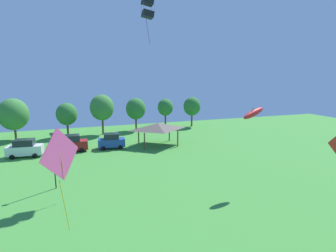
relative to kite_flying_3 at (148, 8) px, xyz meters
name	(u,v)px	position (x,y,z in m)	size (l,w,h in m)	color
kite_flying_3	(148,8)	(0.00, 0.00, 0.00)	(1.37, 1.27, 4.83)	black
kite_flying_5	(253,113)	(8.53, -7.88, -10.83)	(3.04, 1.42, 1.39)	red
kite_flying_6	(61,157)	(-8.92, -13.38, -11.85)	(1.98, 2.54, 6.42)	#E54C93
parked_car_leftmost	(25,148)	(-15.05, 10.05, -17.02)	(4.69, 2.36, 2.47)	silver
parked_car_second_from_left	(71,144)	(-9.14, 10.63, -17.01)	(4.79, 2.13, 2.49)	maroon
parked_car_third_from_left	(112,141)	(-3.22, 10.47, -17.08)	(4.17, 2.36, 2.34)	#234299
park_pavilion	(158,126)	(4.08, 10.10, -15.15)	(6.95, 5.18, 3.60)	brown
light_post_0	(54,157)	(-10.34, -2.49, -15.00)	(0.36, 0.20, 5.66)	#2D2D33
treeline_tree_1	(13,114)	(-18.30, 21.26, -13.71)	(4.95, 4.95, 7.25)	brown
treeline_tree_2	(67,114)	(-9.79, 21.14, -14.08)	(3.70, 3.70, 6.20)	brown
treeline_tree_3	(102,108)	(-3.53, 20.94, -13.11)	(4.41, 4.41, 7.57)	brown
treeline_tree_4	(136,109)	(3.24, 22.50, -13.80)	(3.94, 3.94, 6.62)	brown
treeline_tree_5	(165,107)	(9.70, 22.95, -13.81)	(3.26, 3.26, 6.24)	brown
treeline_tree_6	(192,106)	(15.80, 22.84, -13.82)	(3.71, 3.71, 6.47)	brown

